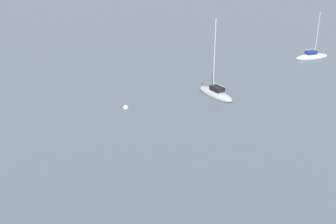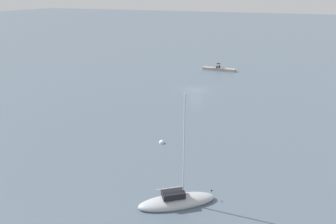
# 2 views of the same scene
# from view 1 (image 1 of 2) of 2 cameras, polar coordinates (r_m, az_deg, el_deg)

# --- Properties ---
(sailboat_grey_near) EXTENTS (6.95, 5.83, 10.75)m
(sailboat_grey_near) POSITION_cam_1_polar(r_m,az_deg,el_deg) (55.28, 6.78, 2.66)
(sailboat_grey_near) COLOR #ADB2B7
(sailboat_grey_near) RESTS_ON ground_plane
(sailboat_white_mid) EXTENTS (5.30, 7.35, 8.98)m
(sailboat_white_mid) POSITION_cam_1_polar(r_m,az_deg,el_deg) (81.16, 19.82, 7.44)
(sailboat_white_mid) COLOR silver
(sailboat_white_mid) RESTS_ON ground_plane
(mooring_buoy_mid) EXTENTS (0.64, 0.64, 0.64)m
(mooring_buoy_mid) POSITION_cam_1_polar(r_m,az_deg,el_deg) (50.54, -6.05, 0.63)
(mooring_buoy_mid) COLOR white
(mooring_buoy_mid) RESTS_ON ground_plane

